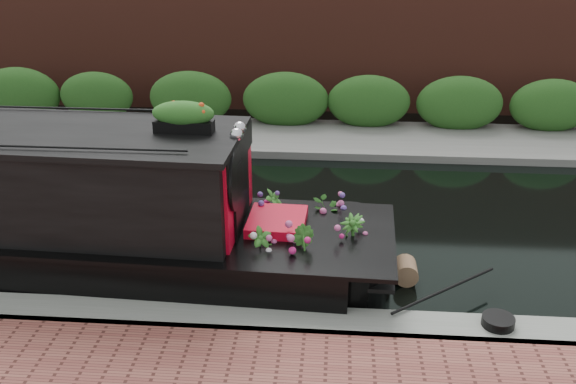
{
  "coord_description": "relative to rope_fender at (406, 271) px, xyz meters",
  "views": [
    {
      "loc": [
        1.42,
        -10.14,
        5.09
      ],
      "look_at": [
        0.67,
        -0.6,
        0.82
      ],
      "focal_mm": 40.0,
      "sensor_mm": 36.0,
      "label": 1
    }
  ],
  "objects": [
    {
      "name": "coiled_mooring_rope",
      "position": [
        1.02,
        -1.39,
        0.14
      ],
      "size": [
        0.41,
        0.41,
        0.12
      ],
      "primitive_type": "cylinder",
      "color": "black",
      "rests_on": "near_bank_coping"
    },
    {
      "name": "far_hedge",
      "position": [
        -2.52,
        6.95,
        -0.17
      ],
      "size": [
        40.0,
        1.1,
        2.8
      ],
      "primitive_type": "cube",
      "color": "#224E1A",
      "rests_on": "ground"
    },
    {
      "name": "near_bank_coping",
      "position": [
        -2.52,
        -1.45,
        -0.17
      ],
      "size": [
        40.0,
        0.6,
        0.5
      ],
      "primitive_type": "cube",
      "color": "gray",
      "rests_on": "ground"
    },
    {
      "name": "far_bank_path",
      "position": [
        -2.52,
        6.05,
        -0.17
      ],
      "size": [
        40.0,
        2.4,
        0.34
      ],
      "primitive_type": "cube",
      "color": "#63625E",
      "rests_on": "ground"
    },
    {
      "name": "far_brick_wall",
      "position": [
        -2.52,
        9.05,
        -0.17
      ],
      "size": [
        40.0,
        1.0,
        8.0
      ],
      "primitive_type": "cube",
      "color": "#55261C",
      "rests_on": "ground"
    },
    {
      "name": "rope_fender",
      "position": [
        0.0,
        0.0,
        0.0
      ],
      "size": [
        0.34,
        0.4,
        0.34
      ],
      "primitive_type": "cylinder",
      "rotation": [
        1.57,
        0.0,
        0.0
      ],
      "color": "brown",
      "rests_on": "ground"
    },
    {
      "name": "ground",
      "position": [
        -2.52,
        1.85,
        -0.17
      ],
      "size": [
        80.0,
        80.0,
        0.0
      ],
      "primitive_type": "plane",
      "color": "black",
      "rests_on": "ground"
    }
  ]
}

